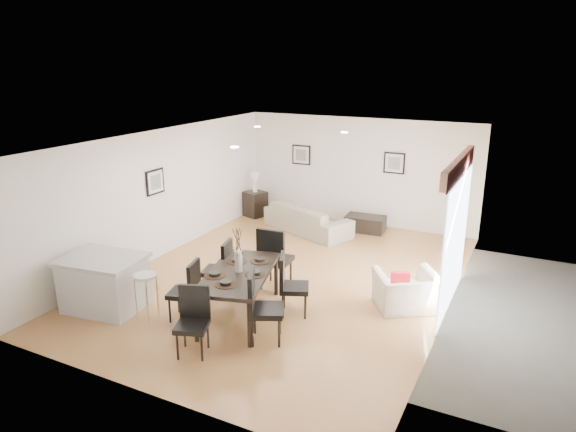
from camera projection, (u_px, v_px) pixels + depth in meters
The scene contains 26 objects.
ground at pixel (288, 278), 9.94m from camera, with size 8.00×8.00×0.00m, color tan.
wall_back at pixel (359, 171), 12.96m from camera, with size 6.00×0.04×2.70m, color white.
wall_front at pixel (139, 297), 6.12m from camera, with size 6.00×0.04×2.70m, color white.
wall_left at pixel (161, 194), 10.83m from camera, with size 0.04×8.00×2.70m, color white.
wall_right at pixel (455, 235), 8.26m from camera, with size 0.04×8.00×2.70m, color white.
ceiling at pixel (288, 139), 9.15m from camera, with size 6.00×8.00×0.02m, color white.
sofa at pixel (308, 218), 12.55m from camera, with size 2.30×0.90×0.67m, color #A39C84.
armchair at pixel (406, 291), 8.64m from camera, with size 1.00×0.87×0.65m, color white.
dining_table at pixel (239, 276), 8.28m from camera, with size 1.43×2.10×0.80m.
dining_chair_wnear at pixel (188, 287), 8.23m from camera, with size 0.55×0.55×1.00m.
dining_chair_wfar at pixel (221, 266), 9.04m from camera, with size 0.57×0.57×1.04m.
dining_chair_enear at pixel (260, 303), 7.58m from camera, with size 0.66×0.66×1.11m.
dining_chair_efar at pixel (289, 281), 8.41m from camera, with size 0.61×0.61×1.04m.
dining_chair_head at pixel (193, 316), 7.32m from camera, with size 0.57×0.57×0.99m.
dining_chair_foot at pixel (274, 255), 9.30m from camera, with size 0.57×0.57×1.19m.
vase at pixel (238, 255), 8.18m from camera, with size 0.89×1.40×0.74m.
coffee_table at pixel (365, 224), 12.64m from camera, with size 0.94×0.57×0.38m, color black.
side_table at pixel (255, 204), 13.81m from camera, with size 0.50×0.50×0.67m, color black.
table_lamp at pixel (255, 180), 13.62m from camera, with size 0.27×0.27×0.51m.
cushion at pixel (400, 281), 8.54m from camera, with size 0.32×0.10×0.32m, color #A5151C.
kitchen_island at pixel (104, 283), 8.63m from camera, with size 1.44×1.18×0.92m.
bar_stool at pixel (145, 281), 8.18m from camera, with size 0.36×0.36×0.79m.
framed_print_back_left at pixel (301, 155), 13.53m from camera, with size 0.52×0.04×0.52m.
framed_print_back_right at pixel (394, 163), 12.46m from camera, with size 0.52×0.04×0.52m.
framed_print_left_wall at pixel (155, 182), 10.56m from camera, with size 0.04×0.52×0.52m.
sliding_door at pixel (457, 212), 8.44m from camera, with size 0.12×2.70×2.57m.
Camera 1 is at (4.09, -8.18, 4.07)m, focal length 32.00 mm.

